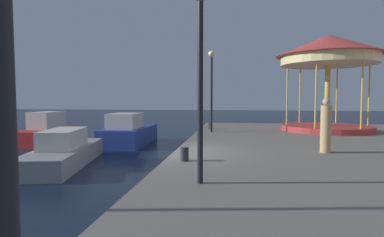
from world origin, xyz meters
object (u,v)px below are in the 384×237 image
(carousel, at_px, (328,59))
(lamp_post_mid_promenade, at_px, (200,48))
(bollard_center, at_px, (210,126))
(motorboat_blue, at_px, (129,133))
(person_near_carousel, at_px, (326,127))
(bollard_north, at_px, (185,154))
(motorboat_grey, at_px, (64,152))
(motorboat_red, at_px, (47,132))
(lamp_post_far_end, at_px, (212,77))

(carousel, xyz_separation_m, lamp_post_mid_promenade, (-5.83, -11.56, -1.11))
(lamp_post_mid_promenade, xyz_separation_m, bollard_center, (-0.67, 11.68, -2.64))
(motorboat_blue, distance_m, person_near_carousel, 10.81)
(lamp_post_mid_promenade, xyz_separation_m, bollard_north, (-0.70, 2.27, -2.64))
(motorboat_grey, distance_m, bollard_north, 5.72)
(lamp_post_mid_promenade, bearing_deg, carousel, 63.26)
(motorboat_red, height_order, carousel, carousel)
(motorboat_red, relative_size, lamp_post_mid_promenade, 1.03)
(bollard_north, bearing_deg, carousel, 54.92)
(motorboat_grey, xyz_separation_m, bollard_north, (5.15, -2.46, 0.48))
(motorboat_grey, distance_m, motorboat_blue, 5.60)
(bollard_north, distance_m, person_near_carousel, 4.88)
(lamp_post_far_end, bearing_deg, carousel, 12.68)
(carousel, distance_m, lamp_post_far_end, 6.56)
(motorboat_red, distance_m, bollard_north, 12.23)
(motorboat_red, height_order, bollard_center, motorboat_red)
(carousel, bearing_deg, person_near_carousel, -106.13)
(lamp_post_mid_promenade, distance_m, person_near_carousel, 5.99)
(carousel, bearing_deg, motorboat_blue, -173.39)
(motorboat_blue, xyz_separation_m, lamp_post_mid_promenade, (5.21, -10.28, 2.96))
(lamp_post_far_end, relative_size, bollard_north, 10.88)
(lamp_post_far_end, distance_m, person_near_carousel, 7.54)
(carousel, xyz_separation_m, bollard_center, (-6.50, 0.12, -3.74))
(motorboat_grey, bearing_deg, person_near_carousel, -2.80)
(motorboat_blue, relative_size, carousel, 0.82)
(motorboat_red, distance_m, bollard_center, 9.56)
(motorboat_grey, bearing_deg, bollard_north, -25.52)
(motorboat_grey, relative_size, lamp_post_far_end, 1.32)
(bollard_north, bearing_deg, motorboat_blue, 119.36)
(carousel, xyz_separation_m, bollard_north, (-6.53, -9.29, -3.74))
(motorboat_red, xyz_separation_m, lamp_post_mid_promenade, (10.09, -10.10, 2.97))
(motorboat_grey, distance_m, lamp_post_mid_promenade, 8.14)
(motorboat_blue, bearing_deg, lamp_post_mid_promenade, -63.14)
(bollard_north, distance_m, bollard_center, 9.41)
(lamp_post_mid_promenade, relative_size, bollard_center, 10.32)
(lamp_post_mid_promenade, bearing_deg, person_near_carousel, 48.89)
(lamp_post_far_end, relative_size, person_near_carousel, 2.41)
(motorboat_grey, distance_m, carousel, 14.17)
(motorboat_grey, relative_size, motorboat_blue, 1.24)
(bollard_north, height_order, bollard_center, same)
(bollard_center, bearing_deg, motorboat_blue, -162.85)
(lamp_post_mid_promenade, bearing_deg, motorboat_grey, 141.06)
(motorboat_blue, xyz_separation_m, motorboat_red, (-4.89, -0.18, -0.01))
(carousel, height_order, lamp_post_far_end, carousel)
(bollard_center, bearing_deg, person_near_carousel, -59.41)
(motorboat_red, distance_m, carousel, 16.50)
(bollard_north, bearing_deg, bollard_center, 89.84)
(motorboat_grey, distance_m, lamp_post_far_end, 8.27)
(bollard_center, xyz_separation_m, person_near_carousel, (4.39, -7.42, 0.65))
(motorboat_red, xyz_separation_m, lamp_post_far_end, (9.59, 0.04, 3.10))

